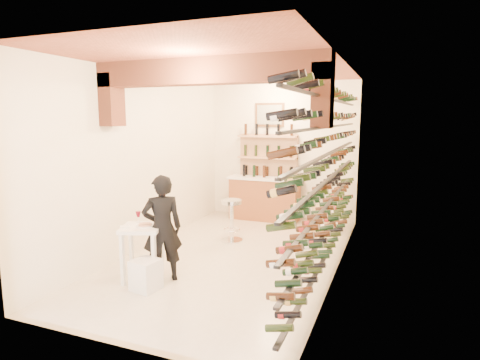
% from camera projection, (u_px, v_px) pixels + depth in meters
% --- Properties ---
extents(ground, '(6.00, 6.00, 0.00)m').
position_uv_depth(ground, '(234.00, 256.00, 6.95)').
color(ground, beige).
rests_on(ground, ground).
extents(room_shell, '(3.52, 6.02, 3.21)m').
position_uv_depth(room_shell, '(227.00, 126.00, 6.36)').
color(room_shell, white).
rests_on(room_shell, ground).
extents(wine_rack, '(0.32, 5.70, 2.56)m').
position_uv_depth(wine_rack, '(325.00, 172.00, 6.16)').
color(wine_rack, black).
rests_on(wine_rack, ground).
extents(back_counter, '(1.70, 0.62, 1.29)m').
position_uv_depth(back_counter, '(265.00, 197.00, 9.41)').
color(back_counter, '#9A572F').
rests_on(back_counter, ground).
extents(back_shelving, '(1.40, 0.31, 2.73)m').
position_uv_depth(back_shelving, '(268.00, 169.00, 9.54)').
color(back_shelving, tan).
rests_on(back_shelving, ground).
extents(tasting_table, '(0.72, 0.72, 0.99)m').
position_uv_depth(tasting_table, '(142.00, 236.00, 5.87)').
color(tasting_table, white).
rests_on(tasting_table, ground).
extents(white_stool, '(0.39, 0.39, 0.43)m').
position_uv_depth(white_stool, '(146.00, 275.00, 5.58)').
color(white_stool, white).
rests_on(white_stool, ground).
extents(person, '(0.69, 0.66, 1.58)m').
position_uv_depth(person, '(162.00, 228.00, 5.83)').
color(person, black).
rests_on(person, ground).
extents(chrome_barstool, '(0.42, 0.42, 0.82)m').
position_uv_depth(chrome_barstool, '(232.00, 217.00, 7.74)').
color(chrome_barstool, silver).
rests_on(chrome_barstool, ground).
extents(crate_lower, '(0.55, 0.43, 0.30)m').
position_uv_depth(crate_lower, '(323.00, 224.00, 8.54)').
color(crate_lower, tan).
rests_on(crate_lower, ground).
extents(crate_upper, '(0.42, 0.29, 0.24)m').
position_uv_depth(crate_upper, '(323.00, 211.00, 8.49)').
color(crate_upper, tan).
rests_on(crate_upper, crate_lower).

